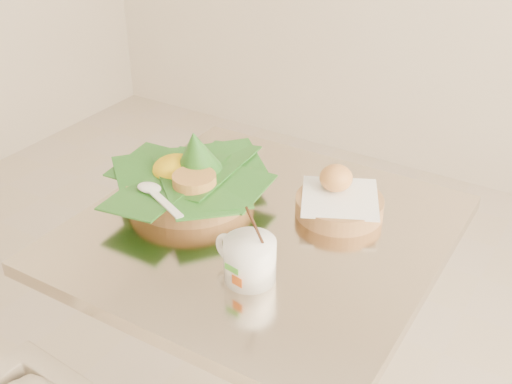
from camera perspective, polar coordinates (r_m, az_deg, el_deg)
The scene contains 4 objects.
cafe_table at distance 1.43m, azimuth 0.34°, elevation -10.54°, with size 0.71×0.71×0.75m.
rice_basket at distance 1.38m, azimuth -5.92°, elevation 1.38°, with size 0.34×0.34×0.17m.
bread_basket at distance 1.33m, azimuth 7.37°, elevation -0.76°, with size 0.21×0.21×0.09m.
coffee_mug at distance 1.13m, azimuth -0.65°, elevation -5.93°, with size 0.13×0.10×0.16m.
Camera 1 is at (0.72, -0.88, 1.47)m, focal length 45.00 mm.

